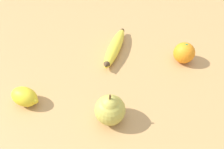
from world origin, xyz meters
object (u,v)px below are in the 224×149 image
orange (184,53)px  pear (110,109)px  banana (115,48)px  lemon (25,97)px

orange → pear: (0.03, 0.33, 0.01)m
banana → orange: 0.23m
banana → orange: size_ratio=3.10×
pear → lemon: (0.21, 0.12, -0.02)m
orange → pear: bearing=85.2°
banana → lemon: (0.04, 0.33, 0.01)m
pear → lemon: 0.24m
orange → lemon: (0.24, 0.45, -0.01)m
orange → lemon: bearing=62.0°
orange → pear: pear is taller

